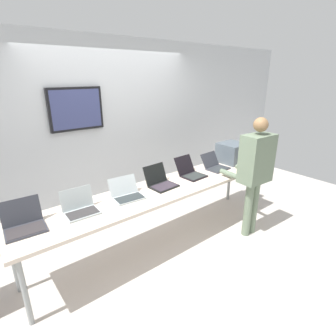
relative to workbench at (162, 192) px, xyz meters
name	(u,v)px	position (x,y,z in m)	size (l,w,h in m)	color
ground	(162,242)	(0.00, 0.00, -0.77)	(8.00, 8.00, 0.04)	beige
back_wall	(115,132)	(-0.01, 1.13, 0.60)	(8.00, 0.11, 2.68)	silver
workbench	(162,192)	(0.00, 0.00, 0.00)	(3.64, 0.70, 0.79)	beige
equipment_box	(232,153)	(1.56, 0.12, 0.21)	(0.41, 0.41, 0.32)	#505B65
laptop_station_0	(24,223)	(-1.58, 0.08, 0.11)	(0.37, 0.35, 0.27)	#33353D
laptop_station_1	(80,207)	(-1.04, 0.06, 0.10)	(0.35, 0.30, 0.24)	#A8B3B4
laptop_station_2	(127,193)	(-0.48, 0.06, 0.10)	(0.37, 0.36, 0.22)	#ACB6B7
laptop_station_3	(161,181)	(0.04, 0.08, 0.11)	(0.36, 0.37, 0.26)	black
laptop_station_4	(190,172)	(0.60, 0.10, 0.11)	(0.33, 0.41, 0.26)	black
laptop_station_5	(215,165)	(1.10, 0.08, 0.10)	(0.36, 0.37, 0.22)	#33343C
person	(255,167)	(1.09, -0.62, 0.27)	(0.46, 0.61, 1.67)	slate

